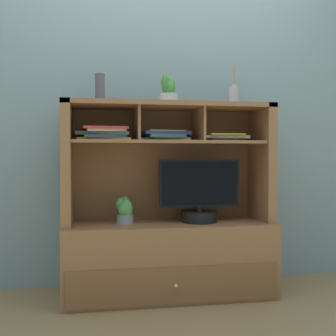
{
  "coord_description": "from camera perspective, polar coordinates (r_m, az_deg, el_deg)",
  "views": [
    {
      "loc": [
        -0.49,
        -2.78,
        0.91
      ],
      "look_at": [
        0.0,
        0.0,
        0.83
      ],
      "focal_mm": 45.94,
      "sensor_mm": 36.0,
      "label": 1
    }
  ],
  "objects": [
    {
      "name": "back_wall",
      "position": [
        3.15,
        -0.93,
        10.47
      ],
      "size": [
        6.0,
        0.02,
        2.8
      ],
      "primitive_type": "cube",
      "color": "#7C989E",
      "rests_on": "ground"
    },
    {
      "name": "ceramic_vase",
      "position": [
        2.82,
        -9.02,
        10.46
      ],
      "size": [
        0.07,
        0.07,
        0.18
      ],
      "color": "#585259",
      "rests_on": "media_console"
    },
    {
      "name": "magazine_stack_left",
      "position": [
        2.94,
        7.24,
        4.07
      ],
      "size": [
        0.32,
        0.26,
        0.05
      ],
      "color": "slate",
      "rests_on": "media_console"
    },
    {
      "name": "potted_orchid",
      "position": [
        2.8,
        -5.74,
        -5.64
      ],
      "size": [
        0.12,
        0.12,
        0.17
      ],
      "color": "gray",
      "rests_on": "media_console"
    },
    {
      "name": "magazine_stack_right",
      "position": [
        2.75,
        -8.46,
        4.55
      ],
      "size": [
        0.35,
        0.28,
        0.08
      ],
      "color": "gold",
      "rests_on": "media_console"
    },
    {
      "name": "diffuser_bottle",
      "position": [
        2.94,
        8.72,
        9.49
      ],
      "size": [
        0.06,
        0.06,
        0.25
      ],
      "color": "#BBB7B7",
      "rests_on": "media_console"
    },
    {
      "name": "tv_monitor",
      "position": [
        2.85,
        4.18,
        -3.85
      ],
      "size": [
        0.54,
        0.24,
        0.41
      ],
      "color": "black",
      "rests_on": "media_console"
    },
    {
      "name": "media_console",
      "position": [
        2.88,
        -0.02,
        -9.06
      ],
      "size": [
        1.36,
        0.55,
        1.26
      ],
      "color": "#92643E",
      "rests_on": "ground"
    },
    {
      "name": "potted_succulent",
      "position": [
        2.84,
        0.05,
        10.17
      ],
      "size": [
        0.13,
        0.14,
        0.19
      ],
      "color": "silver",
      "rests_on": "media_console"
    },
    {
      "name": "floor_plane",
      "position": [
        2.98,
        0.0,
        -16.49
      ],
      "size": [
        6.0,
        6.0,
        0.02
      ],
      "primitive_type": "cube",
      "color": "#92764D",
      "rests_on": "ground"
    },
    {
      "name": "magazine_stack_centre",
      "position": [
        2.85,
        -0.52,
        4.32
      ],
      "size": [
        0.34,
        0.28,
        0.07
      ],
      "color": "beige",
      "rests_on": "media_console"
    }
  ]
}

